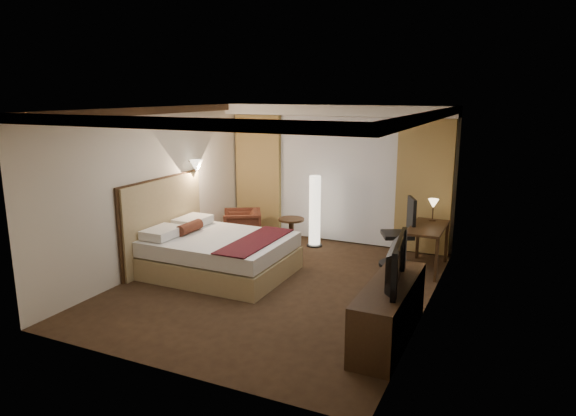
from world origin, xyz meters
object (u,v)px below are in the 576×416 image
at_px(television, 389,256).
at_px(side_table, 291,232).
at_px(armchair, 242,225).
at_px(floor_lamp, 315,211).
at_px(dresser, 389,311).
at_px(desk, 426,248).
at_px(office_chair, 397,232).
at_px(bed, 220,255).

bearing_deg(television, side_table, 34.11).
distance_m(armchair, floor_lamp, 1.47).
height_order(armchair, side_table, armchair).
distance_m(armchair, dresser, 4.57).
distance_m(armchair, television, 4.60).
relative_size(desk, office_chair, 0.97).
xyz_separation_m(bed, armchair, (-0.55, 1.67, 0.04)).
xyz_separation_m(desk, office_chair, (-0.49, -0.05, 0.23)).
height_order(floor_lamp, desk, floor_lamp).
relative_size(armchair, office_chair, 0.61).
bearing_deg(dresser, bed, 160.26).
bearing_deg(dresser, side_table, 131.54).
height_order(armchair, floor_lamp, floor_lamp).
bearing_deg(desk, television, -89.58).
bearing_deg(armchair, television, 22.52).
bearing_deg(office_chair, floor_lamp, 139.16).
bearing_deg(armchair, side_table, 73.53).
height_order(bed, television, television).
relative_size(dresser, television, 1.58).
bearing_deg(television, desk, -6.69).
distance_m(bed, armchair, 1.76).
bearing_deg(office_chair, television, -103.87).
bearing_deg(desk, side_table, 174.29).
height_order(floor_lamp, office_chair, floor_lamp).
height_order(side_table, desk, desk).
relative_size(armchair, dresser, 0.40).
xyz_separation_m(floor_lamp, desk, (2.21, -0.45, -0.32)).
distance_m(side_table, desk, 2.63).
bearing_deg(television, office_chair, 3.62).
distance_m(armchair, desk, 3.58).
distance_m(office_chair, dresser, 2.76).
distance_m(armchair, side_table, 1.00).
relative_size(office_chair, television, 1.04).
distance_m(side_table, floor_lamp, 0.62).
relative_size(side_table, desk, 0.47).
bearing_deg(side_table, office_chair, -8.34).
xyz_separation_m(floor_lamp, dresser, (2.26, -3.20, -0.34)).
height_order(bed, side_table, bed).
bearing_deg(armchair, desk, 59.67).
xyz_separation_m(bed, side_table, (0.42, 1.90, -0.05)).
xyz_separation_m(armchair, side_table, (0.96, 0.23, -0.09)).
height_order(bed, floor_lamp, floor_lamp).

